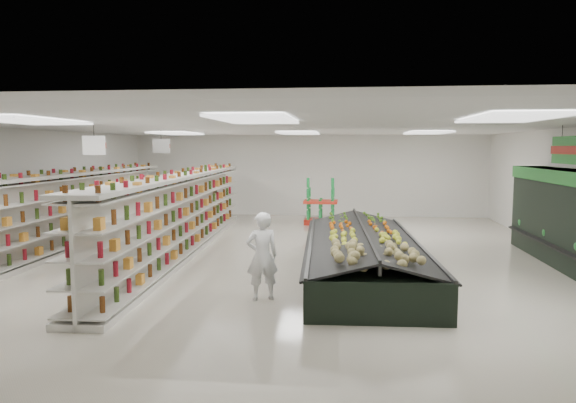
# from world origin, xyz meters

# --- Properties ---
(floor) EXTENTS (16.00, 16.00, 0.00)m
(floor) POSITION_xyz_m (0.00, 0.00, 0.00)
(floor) COLOR beige
(floor) RESTS_ON ground
(ceiling) EXTENTS (14.00, 16.00, 0.02)m
(ceiling) POSITION_xyz_m (0.00, 0.00, 3.20)
(ceiling) COLOR white
(ceiling) RESTS_ON wall_back
(wall_back) EXTENTS (14.00, 0.02, 3.20)m
(wall_back) POSITION_xyz_m (0.00, 8.00, 1.60)
(wall_back) COLOR white
(wall_back) RESTS_ON floor
(wall_front) EXTENTS (14.00, 0.02, 3.20)m
(wall_front) POSITION_xyz_m (0.00, -8.00, 1.60)
(wall_front) COLOR white
(wall_front) RESTS_ON floor
(wall_left) EXTENTS (0.02, 16.00, 3.20)m
(wall_left) POSITION_xyz_m (-7.00, 0.00, 1.60)
(wall_left) COLOR white
(wall_left) RESTS_ON floor
(aisle_sign_near) EXTENTS (0.52, 0.06, 0.75)m
(aisle_sign_near) POSITION_xyz_m (-3.80, -2.00, 2.75)
(aisle_sign_near) COLOR white
(aisle_sign_near) RESTS_ON ceiling
(aisle_sign_far) EXTENTS (0.52, 0.06, 0.75)m
(aisle_sign_far) POSITION_xyz_m (-3.80, 2.00, 2.75)
(aisle_sign_far) COLOR white
(aisle_sign_far) RESTS_ON ceiling
(gondola_left) EXTENTS (0.97, 11.74, 2.03)m
(gondola_left) POSITION_xyz_m (-5.94, 0.45, 0.93)
(gondola_left) COLOR silver
(gondola_left) RESTS_ON floor
(gondola_center) EXTENTS (1.35, 11.71, 2.03)m
(gondola_center) POSITION_xyz_m (-2.69, 0.36, 0.93)
(gondola_center) COLOR silver
(gondola_center) RESTS_ON floor
(produce_island) EXTENTS (2.72, 6.85, 1.01)m
(produce_island) POSITION_xyz_m (1.86, -1.34, 0.46)
(produce_island) COLOR black
(produce_island) RESTS_ON floor
(soda_endcap) EXTENTS (1.19, 0.82, 1.51)m
(soda_endcap) POSITION_xyz_m (0.64, 5.67, 0.73)
(soda_endcap) COLOR #A51E12
(soda_endcap) RESTS_ON floor
(shopper_main) EXTENTS (0.68, 0.57, 1.58)m
(shopper_main) POSITION_xyz_m (0.01, -3.53, 0.79)
(shopper_main) COLOR white
(shopper_main) RESTS_ON floor
(shopper_background) EXTENTS (0.74, 0.90, 1.59)m
(shopper_background) POSITION_xyz_m (-2.80, 4.07, 0.80)
(shopper_background) COLOR #937E5A
(shopper_background) RESTS_ON floor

